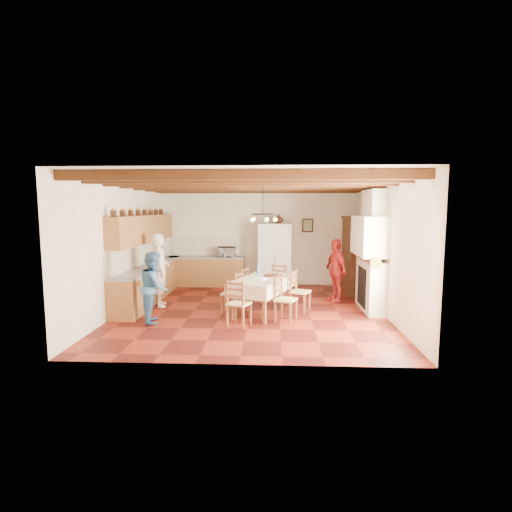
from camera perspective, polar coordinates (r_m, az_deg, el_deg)
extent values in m
cube|color=#46120D|center=(9.43, -0.70, -7.84)|extent=(6.00, 6.50, 0.02)
cube|color=white|center=(9.14, -0.73, 10.79)|extent=(6.00, 6.50, 0.02)
cube|color=beige|center=(12.41, 0.19, 2.80)|extent=(6.00, 0.02, 3.00)
cube|color=beige|center=(5.94, -2.60, -1.74)|extent=(6.00, 0.02, 3.00)
cube|color=beige|center=(9.82, -18.54, 1.34)|extent=(0.02, 6.50, 3.00)
cube|color=beige|center=(9.47, 17.78, 1.18)|extent=(0.02, 6.50, 3.00)
cube|color=brown|center=(10.84, -14.79, -3.74)|extent=(0.60, 4.30, 0.86)
cube|color=brown|center=(12.39, -7.06, -2.24)|extent=(2.30, 0.60, 0.86)
cube|color=gray|center=(10.77, -14.86, -1.39)|extent=(0.62, 4.30, 0.04)
cube|color=gray|center=(12.33, -7.09, -0.18)|extent=(2.34, 0.62, 0.04)
cube|color=beige|center=(10.82, -16.35, 0.31)|extent=(0.03, 4.30, 0.60)
cube|color=beige|center=(12.57, -6.89, 1.43)|extent=(2.30, 0.03, 0.60)
cube|color=brown|center=(10.71, -15.66, 3.76)|extent=(0.35, 4.20, 0.70)
cube|color=black|center=(12.39, 7.38, 4.36)|extent=(0.34, 0.03, 0.42)
cube|color=white|center=(11.94, 2.72, 0.05)|extent=(0.99, 0.83, 1.93)
cube|color=silver|center=(9.08, 0.96, -3.28)|extent=(1.55, 2.07, 0.05)
cube|color=brown|center=(8.59, -3.56, -6.63)|extent=(0.09, 0.09, 0.77)
cube|color=brown|center=(8.27, 1.19, -7.15)|extent=(0.09, 0.09, 0.77)
cube|color=brown|center=(10.05, 0.76, -4.62)|extent=(0.09, 0.09, 0.77)
cube|color=brown|center=(9.78, 4.91, -4.97)|extent=(0.09, 0.09, 0.77)
torus|color=black|center=(8.94, 0.98, 6.00)|extent=(0.47, 0.47, 0.03)
imported|color=silver|center=(9.96, -13.53, -1.93)|extent=(0.59, 0.74, 1.79)
imported|color=teal|center=(8.64, -14.35, -4.31)|extent=(0.72, 0.84, 1.49)
imported|color=red|center=(10.41, 11.31, -2.00)|extent=(0.69, 1.02, 1.61)
imported|color=silver|center=(12.22, -4.16, 0.59)|extent=(0.59, 0.44, 0.30)
imported|color=#35210F|center=(11.86, 3.22, 5.37)|extent=(0.29, 0.29, 0.29)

